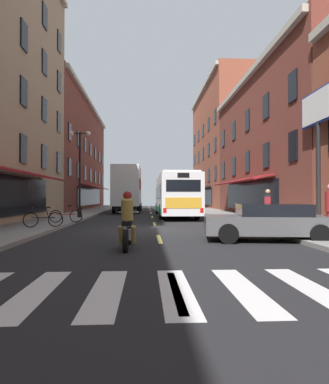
# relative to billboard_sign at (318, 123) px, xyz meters

# --- Properties ---
(ground_plane) EXTENTS (34.80, 80.00, 0.10)m
(ground_plane) POSITION_rel_billboard_sign_xyz_m (-7.05, 1.19, -4.77)
(ground_plane) COLOR black
(lane_centre_dashes) EXTENTS (0.14, 73.90, 0.01)m
(lane_centre_dashes) POSITION_rel_billboard_sign_xyz_m (-7.05, 0.94, -4.72)
(lane_centre_dashes) COLOR #DBCC4C
(lane_centre_dashes) RESTS_ON ground
(crosswalk_near) EXTENTS (7.10, 2.80, 0.01)m
(crosswalk_near) POSITION_rel_billboard_sign_xyz_m (-7.05, -8.81, -4.72)
(crosswalk_near) COLOR silver
(crosswalk_near) RESTS_ON ground
(sidewalk_left) EXTENTS (3.00, 80.00, 0.14)m
(sidewalk_left) POSITION_rel_billboard_sign_xyz_m (-12.95, 1.19, -4.65)
(sidewalk_left) COLOR gray
(sidewalk_left) RESTS_ON ground
(sidewalk_right) EXTENTS (3.00, 80.00, 0.14)m
(sidewalk_right) POSITION_rel_billboard_sign_xyz_m (-1.15, 1.19, -4.65)
(sidewalk_right) COLOR gray
(sidewalk_right) RESTS_ON ground
(billboard_sign) EXTENTS (0.40, 2.81, 6.06)m
(billboard_sign) POSITION_rel_billboard_sign_xyz_m (0.00, 0.00, 0.00)
(billboard_sign) COLOR black
(billboard_sign) RESTS_ON sidewalk_right
(transit_bus) EXTENTS (2.65, 12.01, 3.13)m
(transit_bus) POSITION_rel_billboard_sign_xyz_m (-5.32, 11.44, -3.08)
(transit_bus) COLOR white
(transit_bus) RESTS_ON ground
(box_truck) EXTENTS (2.57, 8.14, 4.26)m
(box_truck) POSITION_rel_billboard_sign_xyz_m (-9.25, 17.70, -2.54)
(box_truck) COLOR black
(box_truck) RESTS_ON ground
(sedan_near) EXTENTS (4.42, 2.37, 1.25)m
(sedan_near) POSITION_rel_billboard_sign_xyz_m (-3.36, -3.03, -4.07)
(sedan_near) COLOR #515154
(sedan_near) RESTS_ON ground
(sedan_mid) EXTENTS (1.98, 4.68, 1.43)m
(sedan_mid) POSITION_rel_billboard_sign_xyz_m (-9.53, 27.63, -3.99)
(sedan_mid) COLOR navy
(sedan_mid) RESTS_ON ground
(motorcycle_rider) EXTENTS (0.62, 2.07, 1.66)m
(motorcycle_rider) POSITION_rel_billboard_sign_xyz_m (-8.06, -4.42, -4.02)
(motorcycle_rider) COLOR black
(motorcycle_rider) RESTS_ON ground
(bicycle_near) EXTENTS (1.71, 0.48, 0.91)m
(bicycle_near) POSITION_rel_billboard_sign_xyz_m (-11.73, 3.68, -4.22)
(bicycle_near) COLOR black
(bicycle_near) RESTS_ON sidewalk_left
(bicycle_mid) EXTENTS (1.67, 0.57, 0.91)m
(bicycle_mid) POSITION_rel_billboard_sign_xyz_m (-12.11, 1.08, -4.22)
(bicycle_mid) COLOR black
(bicycle_mid) RESTS_ON sidewalk_left
(pedestrian_near) EXTENTS (0.42, 0.53, 1.70)m
(pedestrian_near) POSITION_rel_billboard_sign_xyz_m (-1.92, 0.92, -3.68)
(pedestrian_near) COLOR #66387F
(pedestrian_near) RESTS_ON sidewalk_right
(street_lamp_twin) EXTENTS (1.42, 0.32, 5.73)m
(street_lamp_twin) POSITION_rel_billboard_sign_xyz_m (-11.92, 8.28, -1.42)
(street_lamp_twin) COLOR black
(street_lamp_twin) RESTS_ON sidewalk_left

